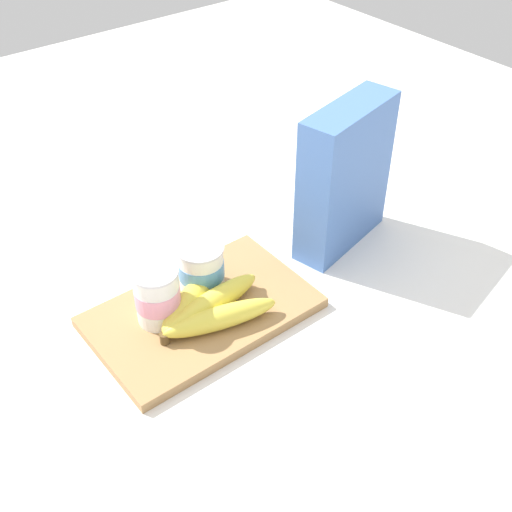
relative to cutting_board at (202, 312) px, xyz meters
The scene contains 6 objects.
ground_plane 0.01m from the cutting_board, ahead, with size 2.40×2.40×0.00m, color silver.
cutting_board is the anchor object (origin of this frame).
cereal_box 0.33m from the cutting_board, ahead, with size 0.19×0.07×0.26m, color #4770B7.
yogurt_cup_front 0.09m from the cutting_board, 160.84° to the left, with size 0.07×0.07×0.09m.
yogurt_cup_back 0.07m from the cutting_board, 54.26° to the left, with size 0.08×0.08×0.08m.
banana_bunch 0.03m from the cutting_board, 96.14° to the right, with size 0.19×0.15×0.04m.
Camera 1 is at (-0.38, -0.62, 0.71)m, focal length 45.53 mm.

